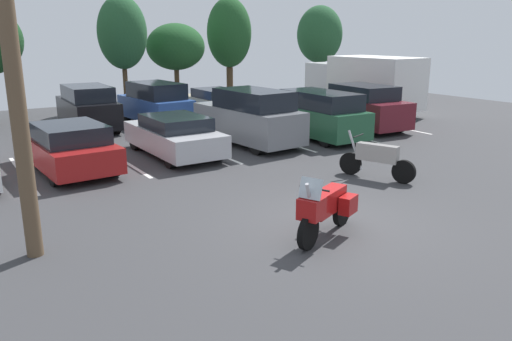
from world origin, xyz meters
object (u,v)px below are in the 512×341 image
at_px(car_maroon, 361,107).
at_px(car_far_black, 88,108).
at_px(car_grey, 249,118).
at_px(car_far_champagne, 215,104).
at_px(box_truck, 364,83).
at_px(motorcycle_touring, 325,207).
at_px(motorcycle_second, 376,158).
at_px(car_green, 317,115).
at_px(car_far_blue, 155,103).
at_px(car_red, 68,147).
at_px(car_silver, 174,135).

distance_m(car_maroon, car_far_black, 11.57).
bearing_deg(car_grey, car_far_champagne, 73.13).
height_order(car_far_black, box_truck, box_truck).
bearing_deg(motorcycle_touring, car_maroon, 42.95).
distance_m(motorcycle_second, car_green, 5.91).
bearing_deg(box_truck, car_grey, -159.44).
relative_size(car_maroon, car_far_blue, 1.08).
relative_size(car_green, car_far_champagne, 1.08).
xyz_separation_m(motorcycle_second, car_far_black, (-4.71, 11.98, 0.35)).
relative_size(car_far_champagne, box_truck, 0.70).
relative_size(motorcycle_touring, car_far_champagne, 0.47).
xyz_separation_m(car_maroon, car_far_blue, (-6.93, 5.92, -0.00)).
xyz_separation_m(car_green, car_maroon, (2.94, 0.62, -0.00)).
xyz_separation_m(car_red, car_green, (9.31, -0.13, 0.20)).
relative_size(car_silver, box_truck, 0.71).
bearing_deg(car_red, car_maroon, 2.28).
height_order(car_green, car_far_champagne, car_green).
bearing_deg(box_truck, car_far_blue, 164.71).
distance_m(car_green, car_maroon, 3.00).
height_order(car_green, box_truck, box_truck).
height_order(car_maroon, car_far_blue, car_maroon).
relative_size(car_grey, car_green, 1.02).
bearing_deg(car_far_champagne, car_far_blue, 178.28).
relative_size(car_silver, car_grey, 0.93).
bearing_deg(car_maroon, car_grey, -177.74).
bearing_deg(motorcycle_touring, motorcycle_second, 32.31).
distance_m(car_red, car_far_black, 6.82).
relative_size(car_red, car_green, 0.97).
bearing_deg(car_red, motorcycle_touring, -69.48).
bearing_deg(car_maroon, car_red, -177.72).
distance_m(motorcycle_touring, car_far_champagne, 15.34).
xyz_separation_m(car_silver, car_far_blue, (1.89, 6.31, 0.23)).
bearing_deg(box_truck, car_red, -166.78).
bearing_deg(box_truck, car_far_champagne, 159.43).
distance_m(car_grey, car_green, 2.86).
distance_m(car_red, box_truck, 15.90).
relative_size(motorcycle_touring, car_silver, 0.46).
distance_m(car_green, car_far_blue, 7.66).
relative_size(car_silver, car_maroon, 0.94).
relative_size(car_green, car_far_black, 1.09).
bearing_deg(car_green, car_grey, 172.13).
relative_size(car_grey, box_truck, 0.77).
bearing_deg(car_far_blue, car_far_black, 179.83).
distance_m(car_grey, car_far_black, 7.43).
height_order(motorcycle_second, car_silver, car_silver).
height_order(motorcycle_touring, car_far_blue, car_far_blue).
height_order(motorcycle_second, car_grey, car_grey).
relative_size(motorcycle_touring, car_far_blue, 0.47).
bearing_deg(car_silver, car_red, -178.42).
bearing_deg(car_silver, box_truck, 16.38).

